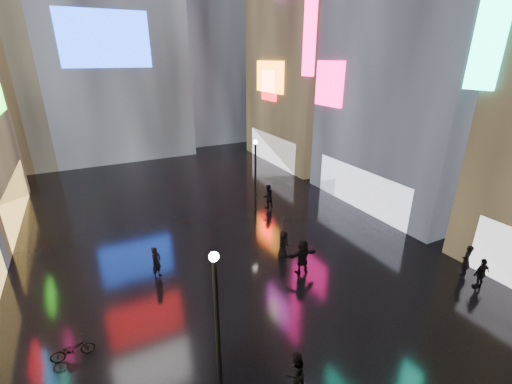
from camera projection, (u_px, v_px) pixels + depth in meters
ground at (203, 222)px, 23.30m from camera, size 140.00×140.00×0.00m
building_right_far at (318, 18)px, 33.19m from camera, size 10.28×12.00×28.00m
tower_flank_right at (196, 0)px, 42.38m from camera, size 12.00×12.00×34.00m
lamp_near at (217, 314)px, 10.71m from camera, size 0.30×0.30×5.20m
lamp_far at (255, 171)px, 24.10m from camera, size 0.30×0.30×5.20m
pedestrian_1 at (295, 372)px, 11.26m from camera, size 0.86×0.72×1.60m
pedestrian_3 at (481, 273)px, 16.39m from camera, size 0.98×0.51×1.60m
pedestrian_4 at (283, 243)px, 19.00m from camera, size 0.93×0.81×1.60m
pedestrian_5 at (302, 257)px, 17.51m from camera, size 1.78×0.75×1.87m
pedestrian_6 at (156, 262)px, 17.15m from camera, size 0.73×0.73×1.71m
pedestrian_7 at (268, 196)px, 25.20m from camera, size 0.98×0.82×1.79m
umbrella_2 at (284, 224)px, 18.56m from camera, size 1.13×1.14×0.81m
bicycle at (72, 349)px, 12.63m from camera, size 1.53×0.56×0.80m
pedestrian_8 at (466, 260)px, 17.33m from camera, size 0.68×0.51×1.70m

